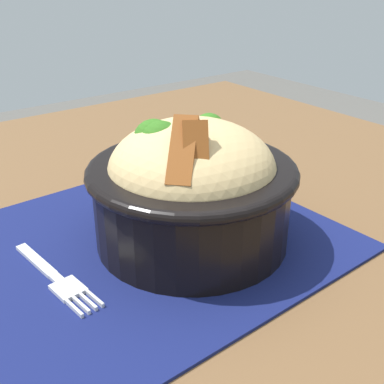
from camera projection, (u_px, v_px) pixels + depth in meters
table at (129, 295)px, 0.50m from camera, size 1.02×0.90×0.71m
placemat at (128, 249)px, 0.45m from camera, size 0.39×0.31×0.00m
bowl at (191, 185)px, 0.44m from camera, size 0.21×0.21×0.13m
fork at (57, 279)px, 0.41m from camera, size 0.03×0.12×0.00m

